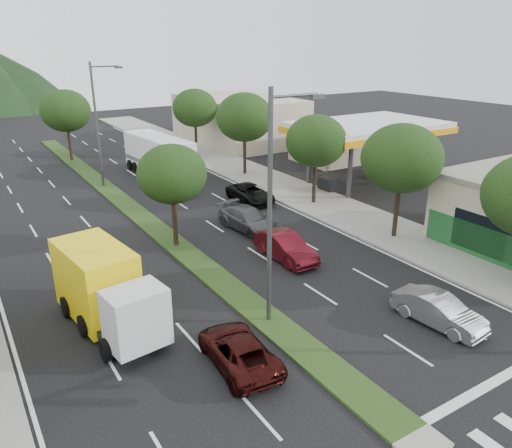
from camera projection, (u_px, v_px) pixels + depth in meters
ground at (410, 436)px, 15.56m from camera, size 160.00×160.00×0.00m
sidewalk_right at (281, 186)px, 41.59m from camera, size 5.00×90.00×0.15m
median at (123, 202)px, 37.73m from camera, size 1.60×56.00×0.12m
gas_canopy at (368, 129)px, 40.86m from camera, size 12.20×8.20×5.25m
bldg_right_far at (238, 119)px, 59.27m from camera, size 10.00×16.00×5.20m
tree_r_b at (402, 158)px, 29.30m from camera, size 4.80×4.80×6.94m
tree_r_c at (316, 141)px, 35.75m from camera, size 4.40×4.40×6.48m
tree_r_d at (244, 117)px, 43.52m from camera, size 5.00×5.00×7.17m
tree_r_e at (195, 108)px, 51.55m from camera, size 4.60×4.60×6.71m
tree_med_near at (172, 174)px, 28.28m from camera, size 4.00×4.00×6.02m
tree_med_far at (66, 111)px, 48.69m from camera, size 4.80×4.80×6.94m
streetlight_near at (274, 199)px, 20.05m from camera, size 2.60×0.25×10.00m
streetlight_mid at (99, 119)px, 39.87m from camera, size 2.60×0.25×10.00m
sedan_silver at (439, 311)px, 21.43m from camera, size 1.86×4.23×1.35m
suv_maroon at (238, 350)px, 18.83m from camera, size 2.39×4.55×1.22m
car_queue_a at (179, 185)px, 39.88m from camera, size 1.93×3.91×1.28m
car_queue_b at (248, 219)px, 32.12m from camera, size 2.47×5.12×1.44m
car_queue_c at (285, 247)px, 27.83m from camera, size 1.57×4.48×1.47m
car_queue_d at (251, 193)px, 37.73m from camera, size 2.21×4.69×1.30m
box_truck at (104, 291)px, 21.25m from camera, size 3.28×6.97×3.32m
motorhome at (159, 155)px, 44.66m from camera, size 3.60×9.28×3.48m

